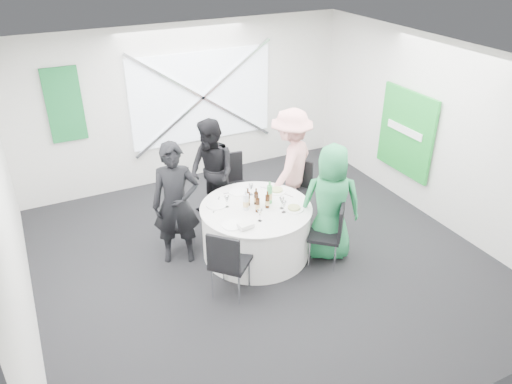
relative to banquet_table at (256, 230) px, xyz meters
name	(u,v)px	position (x,y,z in m)	size (l,w,h in m)	color
floor	(262,260)	(0.00, -0.20, -0.38)	(6.00, 6.00, 0.00)	black
ceiling	(264,63)	(0.00, -0.20, 2.42)	(6.00, 6.00, 0.00)	silver
wall_back	(186,104)	(0.00, 2.80, 1.02)	(6.00, 6.00, 0.00)	silver
wall_front	(430,317)	(0.00, -3.20, 1.02)	(6.00, 6.00, 0.00)	silver
wall_left	(10,227)	(-3.00, -0.20, 1.02)	(6.00, 6.00, 0.00)	silver
wall_right	(438,133)	(3.00, -0.20, 1.02)	(6.00, 6.00, 0.00)	silver
window_panel	(202,97)	(0.30, 2.76, 1.12)	(2.60, 0.03, 1.60)	white
window_brace_a	(203,98)	(0.30, 2.72, 1.12)	(0.05, 0.05, 3.16)	silver
window_brace_b	(203,98)	(0.30, 2.72, 1.12)	(0.05, 0.05, 3.16)	silver
green_banner	(65,105)	(-2.00, 2.75, 1.32)	(0.55, 0.04, 1.20)	#115924
green_sign	(406,133)	(2.94, 0.40, 0.82)	(0.05, 1.20, 1.40)	green
banquet_table	(256,230)	(0.00, 0.00, 0.00)	(1.56, 1.56, 0.76)	white
chair_back	(232,180)	(0.14, 1.17, 0.22)	(0.52, 0.53, 1.03)	black
chair_back_left	(175,220)	(-1.00, 0.60, 0.11)	(0.52, 0.52, 0.84)	black
chair_back_right	(297,185)	(1.06, 0.66, 0.17)	(0.59, 0.59, 0.94)	black
chair_front_right	(332,230)	(0.80, -0.69, 0.17)	(0.60, 0.60, 0.94)	black
chair_front_left	(227,260)	(-0.75, -0.72, 0.20)	(0.63, 0.63, 0.99)	black
person_man_back_left	(176,204)	(-1.03, 0.36, 0.50)	(0.65, 0.42, 1.77)	black
person_man_back	(211,173)	(-0.22, 1.10, 0.47)	(0.82, 0.45, 1.70)	black
person_woman_pink	(291,164)	(0.97, 0.74, 0.52)	(1.16, 0.54, 1.79)	#F9A4A1
person_woman_green	(331,203)	(0.90, -0.49, 0.47)	(0.83, 0.54, 1.70)	#238149
plate_back	(237,192)	(-0.06, 0.50, 0.39)	(0.25, 0.25, 0.01)	white
plate_back_left	(216,205)	(-0.47, 0.29, 0.39)	(0.28, 0.28, 0.01)	white
plate_back_right	(277,190)	(0.48, 0.28, 0.40)	(0.27, 0.27, 0.04)	white
plate_front_right	(294,208)	(0.44, -0.28, 0.40)	(0.26, 0.26, 0.04)	white
plate_front_left	(232,225)	(-0.48, -0.29, 0.39)	(0.27, 0.27, 0.01)	white
napkin	(246,225)	(-0.36, -0.42, 0.42)	(0.19, 0.13, 0.05)	white
beer_bottle_a	(248,199)	(-0.08, 0.10, 0.48)	(0.06, 0.06, 0.26)	#37190A
beer_bottle_b	(256,198)	(0.04, 0.08, 0.47)	(0.06, 0.06, 0.24)	#37190A
beer_bottle_c	(267,202)	(0.14, -0.08, 0.48)	(0.06, 0.06, 0.25)	#37190A
beer_bottle_d	(258,205)	(-0.03, -0.12, 0.48)	(0.06, 0.06, 0.26)	#37190A
green_water_bottle	(270,195)	(0.22, 0.02, 0.51)	(0.08, 0.08, 0.33)	#43B056
clear_water_bottle	(246,202)	(-0.15, 0.00, 0.49)	(0.08, 0.08, 0.29)	silver
wine_glass_a	(260,213)	(-0.11, -0.34, 0.50)	(0.07, 0.07, 0.17)	white
wine_glass_b	(284,204)	(0.28, -0.29, 0.50)	(0.07, 0.07, 0.17)	white
wine_glass_c	(227,199)	(-0.36, 0.19, 0.50)	(0.07, 0.07, 0.17)	white
wine_glass_d	(282,200)	(0.30, -0.18, 0.50)	(0.07, 0.07, 0.17)	white
wine_glass_e	(251,187)	(0.10, 0.36, 0.50)	(0.07, 0.07, 0.17)	white
fork_a	(289,196)	(0.57, 0.08, 0.38)	(0.01, 0.15, 0.01)	silver
knife_a	(265,188)	(0.37, 0.44, 0.38)	(0.01, 0.15, 0.01)	silver
fork_b	(249,188)	(0.16, 0.55, 0.38)	(0.01, 0.15, 0.01)	silver
knife_b	(228,193)	(-0.18, 0.55, 0.38)	(0.01, 0.15, 0.01)	silver
fork_c	(218,199)	(-0.38, 0.43, 0.38)	(0.01, 0.15, 0.01)	silver
knife_c	(214,210)	(-0.55, 0.18, 0.38)	(0.01, 0.15, 0.01)	silver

